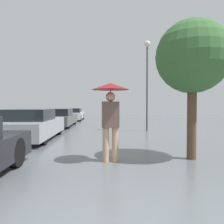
% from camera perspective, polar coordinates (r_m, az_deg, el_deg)
% --- Properties ---
extents(pedestrian, '(0.92, 0.92, 1.94)m').
position_cam_1_polar(pedestrian, '(5.35, -0.40, 2.10)').
color(pedestrian, tan).
rests_on(pedestrian, ground_plane).
extents(parked_car_second, '(1.82, 4.34, 1.24)m').
position_cam_1_polar(parked_car_second, '(9.51, -20.18, -3.22)').
color(parked_car_second, '#9EA3A8').
rests_on(parked_car_second, ground_plane).
extents(parked_car_third, '(1.86, 4.60, 1.17)m').
position_cam_1_polar(parked_car_third, '(14.93, -13.70, -1.52)').
color(parked_car_third, '#4C514C').
rests_on(parked_car_third, ground_plane).
extents(parked_car_farthest, '(1.64, 4.17, 1.11)m').
position_cam_1_polar(parked_car_farthest, '(20.52, -10.01, -0.65)').
color(parked_car_farthest, silver).
rests_on(parked_car_farthest, ground_plane).
extents(tree, '(1.88, 1.88, 3.58)m').
position_cam_1_polar(tree, '(6.11, 20.28, 13.17)').
color(tree, brown).
rests_on(tree, ground_plane).
extents(street_lamp, '(0.34, 0.34, 4.83)m').
position_cam_1_polar(street_lamp, '(12.03, 9.18, 11.15)').
color(street_lamp, '#515456').
rests_on(street_lamp, ground_plane).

